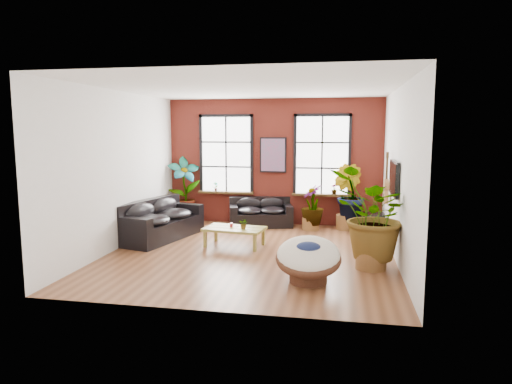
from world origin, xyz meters
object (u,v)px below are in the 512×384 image
at_px(sofa_left, 159,221).
at_px(papasan_chair, 308,258).
at_px(sofa_back, 261,213).
at_px(coffee_table, 234,230).

height_order(sofa_left, papasan_chair, sofa_left).
xyz_separation_m(sofa_back, sofa_left, (-2.19, -1.92, 0.07)).
bearing_deg(coffee_table, sofa_back, 93.28).
height_order(coffee_table, papasan_chair, papasan_chair).
bearing_deg(sofa_left, papasan_chair, -110.54).
xyz_separation_m(sofa_back, coffee_table, (-0.19, -2.33, 0.03)).
xyz_separation_m(sofa_left, coffee_table, (1.99, -0.41, -0.05)).
height_order(sofa_back, sofa_left, sofa_left).
xyz_separation_m(coffee_table, papasan_chair, (1.84, -2.22, 0.06)).
distance_m(sofa_back, coffee_table, 2.33).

